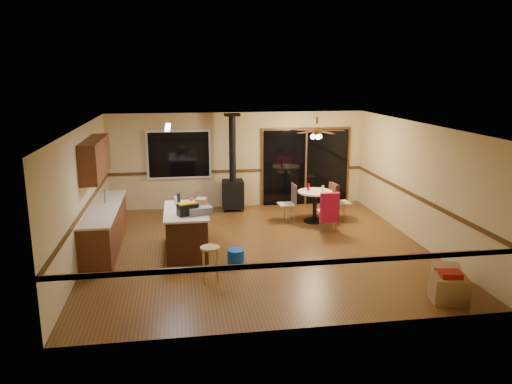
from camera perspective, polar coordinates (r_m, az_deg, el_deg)
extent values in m
plane|color=brown|center=(10.68, 0.25, -6.38)|extent=(7.00, 7.00, 0.00)
plane|color=silver|center=(10.10, 0.26, 7.63)|extent=(7.00, 7.00, 0.00)
plane|color=tan|center=(13.72, -2.06, 3.67)|extent=(7.00, 0.00, 7.00)
plane|color=tan|center=(7.01, 4.81, -5.93)|extent=(7.00, 0.00, 7.00)
plane|color=tan|center=(10.37, -19.22, -0.26)|extent=(0.00, 7.00, 7.00)
plane|color=tan|center=(11.39, 17.92, 1.02)|extent=(0.00, 7.00, 7.00)
cube|color=black|center=(13.54, -8.80, 4.26)|extent=(1.72, 0.10, 1.32)
cube|color=black|center=(14.06, 5.69, 2.82)|extent=(2.52, 0.10, 2.10)
cube|color=#5C2D17|center=(11.02, -16.89, -4.00)|extent=(0.60, 3.00, 0.86)
cube|color=beige|center=(10.90, -17.05, -1.74)|extent=(0.64, 3.04, 0.04)
cube|color=#5C2D17|center=(10.90, -17.92, 3.70)|extent=(0.35, 2.00, 0.80)
cube|color=#3A1D0E|center=(10.42, -7.94, -4.53)|extent=(0.80, 1.60, 0.86)
cube|color=beige|center=(10.29, -8.02, -2.14)|extent=(0.88, 1.68, 0.04)
cube|color=black|center=(13.43, -2.65, -0.23)|extent=(0.55, 0.50, 0.75)
cylinder|color=black|center=(13.19, -2.71, 5.10)|extent=(0.18, 0.18, 1.77)
cylinder|color=brown|center=(12.15, 6.97, 6.85)|extent=(0.24, 0.24, 0.10)
cylinder|color=brown|center=(12.12, 7.01, 8.12)|extent=(0.05, 0.05, 0.16)
sphere|color=#FFD88C|center=(12.17, 6.96, 6.29)|extent=(0.16, 0.16, 0.16)
cube|color=white|center=(10.28, -10.04, 7.31)|extent=(0.10, 1.20, 0.04)
cube|color=slate|center=(9.92, -6.43, -2.14)|extent=(0.51, 0.35, 0.15)
cube|color=black|center=(9.89, -7.82, -2.00)|extent=(0.45, 0.34, 0.22)
cube|color=gold|center=(9.86, -7.84, -1.30)|extent=(0.39, 0.30, 0.03)
cube|color=olive|center=(10.44, -6.31, -1.22)|extent=(0.27, 0.32, 0.19)
cylinder|color=black|center=(10.63, -8.82, -0.84)|extent=(0.08, 0.08, 0.26)
cylinder|color=#D84C8C|center=(10.31, -7.36, -1.32)|extent=(0.09, 0.09, 0.23)
cylinder|color=white|center=(10.63, -9.15, -1.03)|extent=(0.07, 0.07, 0.19)
cylinder|color=tan|center=(8.99, -5.23, -8.17)|extent=(0.38, 0.38, 0.64)
cylinder|color=blue|center=(9.81, -2.32, -7.36)|extent=(0.40, 0.40, 0.28)
cylinder|color=black|center=(12.60, 6.69, -3.27)|extent=(0.54, 0.54, 0.04)
cylinder|color=black|center=(12.50, 6.73, -1.65)|extent=(0.10, 0.10, 0.70)
cylinder|color=beige|center=(12.41, 6.78, 0.00)|extent=(0.86, 0.86, 0.04)
cylinder|color=#590C14|center=(12.44, 6.01, 0.57)|extent=(0.08, 0.08, 0.18)
cylinder|color=beige|center=(12.39, 7.66, 0.40)|extent=(0.08, 0.08, 0.15)
cube|color=#C4B191|center=(12.41, 3.50, -1.40)|extent=(0.42, 0.42, 0.03)
cube|color=slate|center=(12.40, 4.36, -0.23)|extent=(0.05, 0.40, 0.50)
cube|color=#C4B191|center=(11.86, 8.11, -2.21)|extent=(0.40, 0.40, 0.03)
cube|color=slate|center=(11.62, 8.41, -1.27)|extent=(0.40, 0.03, 0.50)
cube|color=#B21430|center=(11.63, 8.42, -1.77)|extent=(0.44, 0.10, 0.70)
cube|color=#C4B191|center=(12.73, 9.72, -1.19)|extent=(0.44, 0.44, 0.03)
cube|color=slate|center=(12.59, 8.98, -0.15)|extent=(0.08, 0.40, 0.50)
cube|color=black|center=(12.61, 8.88, -0.60)|extent=(0.15, 0.45, 0.70)
cube|color=olive|center=(13.13, -7.53, -1.80)|extent=(0.57, 0.49, 0.40)
cube|color=olive|center=(8.82, 21.21, -10.27)|extent=(0.65, 0.58, 0.42)
cube|color=olive|center=(9.44, 20.86, -8.85)|extent=(0.57, 0.53, 0.37)
cube|color=maroon|center=(8.72, 21.35, -8.73)|extent=(0.38, 0.34, 0.09)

